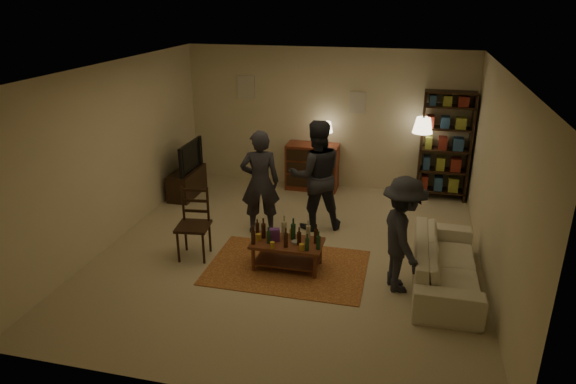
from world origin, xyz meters
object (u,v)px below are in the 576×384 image
(person_left, at_px, (260,182))
(person_right, at_px, (316,175))
(dining_chair, at_px, (194,220))
(floor_lamp, at_px, (422,131))
(person_by_sofa, at_px, (403,235))
(coffee_table, at_px, (287,244))
(bookshelf, at_px, (445,145))
(tv_stand, at_px, (187,176))
(dresser, at_px, (313,166))
(sofa, at_px, (446,264))

(person_left, xyz_separation_m, person_right, (0.82, 0.36, 0.06))
(dining_chair, distance_m, floor_lamp, 4.45)
(dining_chair, height_order, person_right, person_right)
(person_by_sofa, bearing_deg, coffee_table, 65.96)
(dining_chair, distance_m, bookshelf, 4.82)
(tv_stand, distance_m, person_left, 2.23)
(floor_lamp, xyz_separation_m, person_left, (-2.45, -2.05, -0.46))
(floor_lamp, bearing_deg, dining_chair, -135.90)
(floor_lamp, bearing_deg, bookshelf, 16.91)
(dresser, height_order, person_right, person_right)
(tv_stand, bearing_deg, person_by_sofa, -31.01)
(person_by_sofa, bearing_deg, dining_chair, 67.68)
(tv_stand, bearing_deg, person_left, -33.57)
(dining_chair, distance_m, tv_stand, 2.48)
(dining_chair, height_order, floor_lamp, floor_lamp)
(coffee_table, height_order, floor_lamp, floor_lamp)
(sofa, relative_size, person_left, 1.23)
(floor_lamp, relative_size, person_left, 0.92)
(dresser, distance_m, person_left, 2.19)
(dresser, distance_m, bookshelf, 2.50)
(coffee_table, height_order, person_right, person_right)
(dresser, relative_size, sofa, 0.65)
(dresser, relative_size, floor_lamp, 0.88)
(dining_chair, bearing_deg, person_by_sofa, -11.95)
(sofa, bearing_deg, person_right, 55.93)
(dining_chair, xyz_separation_m, tv_stand, (-1.11, 2.21, -0.17))
(floor_lamp, bearing_deg, coffee_table, -119.36)
(coffee_table, bearing_deg, sofa, 1.87)
(person_left, xyz_separation_m, person_by_sofa, (2.24, -1.24, -0.07))
(dining_chair, relative_size, sofa, 0.51)
(person_right, bearing_deg, bookshelf, -160.08)
(bookshelf, relative_size, person_left, 1.19)
(coffee_table, height_order, person_left, person_left)
(dresser, distance_m, person_by_sofa, 3.82)
(bookshelf, relative_size, person_right, 1.11)
(coffee_table, height_order, dresser, dresser)
(dresser, bearing_deg, dining_chair, -110.12)
(coffee_table, distance_m, person_by_sofa, 1.61)
(dresser, bearing_deg, tv_stand, -157.93)
(coffee_table, bearing_deg, person_right, 84.72)
(tv_stand, relative_size, dresser, 0.78)
(person_left, bearing_deg, dresser, -119.11)
(coffee_table, distance_m, dining_chair, 1.41)
(floor_lamp, relative_size, person_right, 0.86)
(floor_lamp, distance_m, person_right, 2.38)
(dresser, distance_m, sofa, 3.93)
(dresser, xyz_separation_m, person_by_sofa, (1.81, -3.35, 0.29))
(dresser, distance_m, floor_lamp, 2.18)
(coffee_table, bearing_deg, bookshelf, 56.11)
(dining_chair, relative_size, dresser, 0.77)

